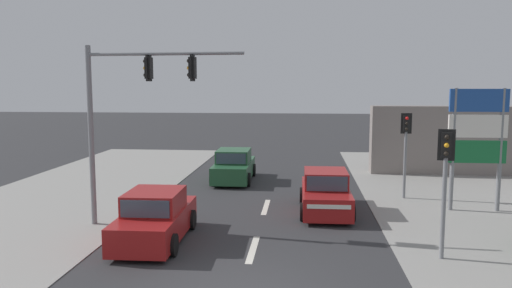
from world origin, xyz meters
TOP-DOWN VIEW (x-y plane):
  - lane_dash_mid at (0.00, 3.00)m, footprint 0.20×2.40m
  - lane_dash_far at (0.00, 8.00)m, footprint 0.20×2.40m
  - traffic_signal_mast at (-4.33, 4.97)m, footprint 5.28×0.56m
  - pedestal_signal_right_kerb at (5.19, 2.67)m, footprint 0.44×0.31m
  - pedestal_signal_far_median at (5.61, 9.99)m, footprint 0.44×0.29m
  - shopping_plaza_sign at (7.82, 8.15)m, footprint 2.10×0.16m
  - shopfront_wall_far at (11.00, 16.00)m, footprint 12.00×1.00m
  - sedan_receding_far at (2.26, 7.49)m, footprint 1.92×4.26m
  - sedan_oncoming_near at (-3.02, 3.49)m, footprint 1.96×4.27m
  - sedan_kerbside_parked at (-1.97, 13.13)m, footprint 1.91×4.25m

SIDE VIEW (x-z plane):
  - lane_dash_mid at x=0.00m, z-range 0.00..0.01m
  - lane_dash_far at x=0.00m, z-range 0.00..0.01m
  - sedan_receding_far at x=2.26m, z-range -0.08..1.48m
  - sedan_oncoming_near at x=-3.02m, z-range -0.08..1.48m
  - sedan_kerbside_parked at x=-1.97m, z-range -0.08..1.48m
  - shopfront_wall_far at x=11.00m, z-range 0.00..3.60m
  - pedestal_signal_right_kerb at x=5.19m, z-range 0.64..4.20m
  - pedestal_signal_far_median at x=5.61m, z-range 0.64..4.20m
  - shopping_plaza_sign at x=7.82m, z-range 0.68..5.28m
  - traffic_signal_mast at x=-4.33m, z-range 1.15..7.15m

